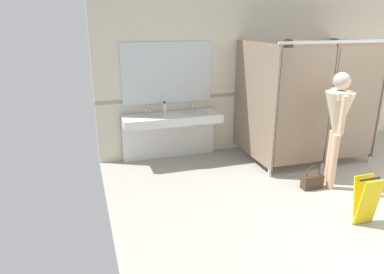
{
  "coord_description": "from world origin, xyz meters",
  "views": [
    {
      "loc": [
        -4.05,
        -3.09,
        2.34
      ],
      "look_at": [
        -2.8,
        0.82,
        0.98
      ],
      "focal_mm": 32.88,
      "sensor_mm": 36.0,
      "label": 1
    }
  ],
  "objects_px": {
    "wet_floor_sign": "(366,200)",
    "soap_dispenser": "(165,108)",
    "person_standing": "(337,116)",
    "handbag": "(312,181)"
  },
  "relations": [
    {
      "from": "person_standing",
      "to": "handbag",
      "type": "xyz_separation_m",
      "value": [
        -0.3,
        -0.0,
        -0.95
      ]
    },
    {
      "from": "soap_dispenser",
      "to": "wet_floor_sign",
      "type": "height_order",
      "value": "soap_dispenser"
    },
    {
      "from": "soap_dispenser",
      "to": "wet_floor_sign",
      "type": "xyz_separation_m",
      "value": [
        1.78,
        -2.8,
        -0.61
      ]
    },
    {
      "from": "soap_dispenser",
      "to": "person_standing",
      "type": "bearing_deg",
      "value": -41.33
    },
    {
      "from": "wet_floor_sign",
      "to": "soap_dispenser",
      "type": "bearing_deg",
      "value": 122.39
    },
    {
      "from": "person_standing",
      "to": "wet_floor_sign",
      "type": "relative_size",
      "value": 2.8
    },
    {
      "from": "handbag",
      "to": "wet_floor_sign",
      "type": "xyz_separation_m",
      "value": [
        0.02,
        -0.99,
        0.2
      ]
    },
    {
      "from": "person_standing",
      "to": "soap_dispenser",
      "type": "distance_m",
      "value": 2.74
    },
    {
      "from": "handbag",
      "to": "soap_dispenser",
      "type": "bearing_deg",
      "value": 134.11
    },
    {
      "from": "person_standing",
      "to": "wet_floor_sign",
      "type": "distance_m",
      "value": 1.28
    }
  ]
}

